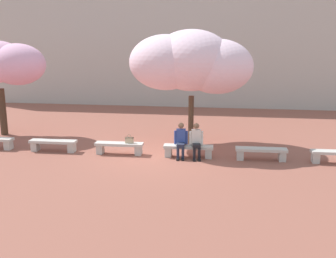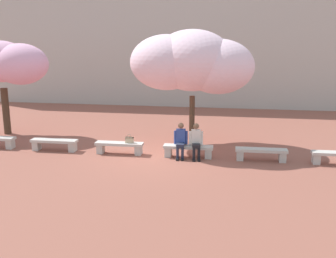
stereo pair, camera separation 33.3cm
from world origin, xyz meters
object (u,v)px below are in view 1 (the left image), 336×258
(stone_bench_east_end, at_px, (261,152))
(person_seated_right, at_px, (196,140))
(handbag, at_px, (129,140))
(cherry_tree_main, at_px, (191,63))
(stone_bench_near_east, at_px, (188,149))
(stone_bench_near_west, at_px, (53,144))
(person_seated_left, at_px, (181,139))
(stone_bench_center, at_px, (119,146))

(stone_bench_east_end, bearing_deg, person_seated_right, -178.71)
(handbag, xyz_separation_m, cherry_tree_main, (2.15, 1.86, 2.78))
(stone_bench_near_east, height_order, stone_bench_east_end, same)
(stone_bench_near_west, height_order, person_seated_right, person_seated_right)
(stone_bench_near_west, height_order, stone_bench_east_end, same)
(stone_bench_near_east, xyz_separation_m, person_seated_right, (0.29, -0.05, 0.39))
(stone_bench_near_west, xyz_separation_m, stone_bench_near_east, (5.28, -0.00, 0.00))
(stone_bench_near_west, height_order, person_seated_left, person_seated_left)
(stone_bench_near_east, distance_m, person_seated_right, 0.49)
(stone_bench_east_end, height_order, handbag, handbag)
(stone_bench_near_east, bearing_deg, handbag, 179.38)
(stone_bench_center, height_order, person_seated_left, person_seated_left)
(person_seated_left, xyz_separation_m, cherry_tree_main, (0.19, 1.94, 2.66))
(handbag, relative_size, cherry_tree_main, 0.07)
(handbag, bearing_deg, stone_bench_near_east, -0.62)
(person_seated_right, relative_size, cherry_tree_main, 0.26)
(cherry_tree_main, bearing_deg, stone_bench_near_west, -160.00)
(stone_bench_center, height_order, handbag, handbag)
(stone_bench_center, relative_size, person_seated_right, 1.43)
(stone_bench_east_end, bearing_deg, cherry_tree_main, 145.31)
(stone_bench_center, bearing_deg, person_seated_right, -1.03)
(cherry_tree_main, bearing_deg, stone_bench_center, -143.48)
(stone_bench_center, xyz_separation_m, stone_bench_east_end, (5.28, -0.00, 0.00))
(stone_bench_near_east, height_order, person_seated_left, person_seated_left)
(person_seated_left, xyz_separation_m, handbag, (-1.97, 0.08, -0.12))
(stone_bench_near_west, height_order, cherry_tree_main, cherry_tree_main)
(stone_bench_east_end, bearing_deg, stone_bench_near_west, 180.00)
(stone_bench_near_west, distance_m, cherry_tree_main, 6.31)
(stone_bench_near_west, xyz_separation_m, person_seated_right, (5.57, -0.05, 0.39))
(stone_bench_center, height_order, stone_bench_near_east, same)
(stone_bench_center, relative_size, cherry_tree_main, 0.37)
(cherry_tree_main, bearing_deg, stone_bench_east_end, -34.69)
(person_seated_right, relative_size, handbag, 3.81)
(stone_bench_near_east, bearing_deg, person_seated_left, -169.04)
(stone_bench_center, distance_m, person_seated_right, 2.96)
(stone_bench_near_east, relative_size, handbag, 5.42)
(stone_bench_near_east, relative_size, person_seated_right, 1.43)
(person_seated_left, bearing_deg, cherry_tree_main, 84.51)
(stone_bench_east_end, xyz_separation_m, handbag, (-4.88, 0.02, 0.27))
(cherry_tree_main, bearing_deg, handbag, -139.14)
(stone_bench_near_west, distance_m, person_seated_right, 5.58)
(person_seated_right, bearing_deg, cherry_tree_main, 101.11)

